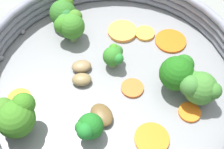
# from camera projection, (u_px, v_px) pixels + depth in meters

# --- Properties ---
(ground_plane) EXTENTS (4.00, 4.00, 0.00)m
(ground_plane) POSITION_uv_depth(u_px,v_px,m) (112.00, 87.00, 0.45)
(ground_plane) COLOR gray
(skillet) EXTENTS (0.35, 0.35, 0.02)m
(skillet) POSITION_uv_depth(u_px,v_px,m) (112.00, 84.00, 0.44)
(skillet) COLOR gray
(skillet) RESTS_ON ground_plane
(skillet_rim_wall) EXTENTS (0.36, 0.36, 0.05)m
(skillet_rim_wall) POSITION_uv_depth(u_px,v_px,m) (112.00, 71.00, 0.42)
(skillet_rim_wall) COLOR slate
(skillet_rim_wall) RESTS_ON skillet
(skillet_rivet_left) EXTENTS (0.01, 0.01, 0.01)m
(skillet_rivet_left) POSITION_uv_depth(u_px,v_px,m) (22.00, 31.00, 0.49)
(skillet_rivet_left) COLOR gray
(skillet_rivet_left) RESTS_ON skillet
(skillet_rivet_right) EXTENTS (0.01, 0.01, 0.01)m
(skillet_rivet_right) POSITION_uv_depth(u_px,v_px,m) (1.00, 58.00, 0.46)
(skillet_rivet_right) COLOR gray
(skillet_rivet_right) RESTS_ON skillet
(carrot_slice_0) EXTENTS (0.05, 0.05, 0.01)m
(carrot_slice_0) POSITION_uv_depth(u_px,v_px,m) (122.00, 31.00, 0.49)
(carrot_slice_0) COLOR orange
(carrot_slice_0) RESTS_ON skillet
(carrot_slice_1) EXTENTS (0.06, 0.06, 0.00)m
(carrot_slice_1) POSITION_uv_depth(u_px,v_px,m) (171.00, 41.00, 0.48)
(carrot_slice_1) COLOR orange
(carrot_slice_1) RESTS_ON skillet
(carrot_slice_2) EXTENTS (0.05, 0.05, 0.00)m
(carrot_slice_2) POSITION_uv_depth(u_px,v_px,m) (152.00, 139.00, 0.38)
(carrot_slice_2) COLOR orange
(carrot_slice_2) RESTS_ON skillet
(carrot_slice_3) EXTENTS (0.05, 0.05, 0.01)m
(carrot_slice_3) POSITION_uv_depth(u_px,v_px,m) (20.00, 99.00, 0.42)
(carrot_slice_3) COLOR orange
(carrot_slice_3) RESTS_ON skillet
(carrot_slice_4) EXTENTS (0.03, 0.03, 0.00)m
(carrot_slice_4) POSITION_uv_depth(u_px,v_px,m) (132.00, 88.00, 0.43)
(carrot_slice_4) COLOR #D85E22
(carrot_slice_4) RESTS_ON skillet
(carrot_slice_5) EXTENTS (0.03, 0.03, 0.00)m
(carrot_slice_5) POSITION_uv_depth(u_px,v_px,m) (189.00, 112.00, 0.41)
(carrot_slice_5) COLOR orange
(carrot_slice_5) RESTS_ON skillet
(carrot_slice_6) EXTENTS (0.04, 0.04, 0.00)m
(carrot_slice_6) POSITION_uv_depth(u_px,v_px,m) (145.00, 33.00, 0.49)
(carrot_slice_6) COLOR #F29C36
(carrot_slice_6) RESTS_ON skillet
(broccoli_floret_0) EXTENTS (0.03, 0.04, 0.04)m
(broccoli_floret_0) POSITION_uv_depth(u_px,v_px,m) (89.00, 127.00, 0.37)
(broccoli_floret_0) COLOR #80A369
(broccoli_floret_0) RESTS_ON skillet
(broccoli_floret_1) EXTENTS (0.05, 0.05, 0.06)m
(broccoli_floret_1) POSITION_uv_depth(u_px,v_px,m) (15.00, 115.00, 0.36)
(broccoli_floret_1) COLOR #688753
(broccoli_floret_1) RESTS_ON skillet
(broccoli_floret_2) EXTENTS (0.05, 0.04, 0.05)m
(broccoli_floret_2) POSITION_uv_depth(u_px,v_px,m) (64.00, 13.00, 0.48)
(broccoli_floret_2) COLOR #6B9D52
(broccoli_floret_2) RESTS_ON skillet
(broccoli_floret_3) EXTENTS (0.05, 0.05, 0.05)m
(broccoli_floret_3) POSITION_uv_depth(u_px,v_px,m) (198.00, 87.00, 0.40)
(broccoli_floret_3) COLOR #7A9D57
(broccoli_floret_3) RESTS_ON skillet
(broccoli_floret_4) EXTENTS (0.04, 0.05, 0.05)m
(broccoli_floret_4) POSITION_uv_depth(u_px,v_px,m) (70.00, 25.00, 0.46)
(broccoli_floret_4) COLOR #7C9E60
(broccoli_floret_4) RESTS_ON skillet
(broccoli_floret_5) EXTENTS (0.05, 0.05, 0.06)m
(broccoli_floret_5) POSITION_uv_depth(u_px,v_px,m) (178.00, 72.00, 0.41)
(broccoli_floret_5) COLOR #81B466
(broccoli_floret_5) RESTS_ON skillet
(broccoli_floret_6) EXTENTS (0.03, 0.03, 0.03)m
(broccoli_floret_6) POSITION_uv_depth(u_px,v_px,m) (114.00, 56.00, 0.44)
(broccoli_floret_6) COLOR #7C9859
(broccoli_floret_6) RESTS_ON skillet
(mushroom_piece_0) EXTENTS (0.03, 0.03, 0.01)m
(mushroom_piece_0) POSITION_uv_depth(u_px,v_px,m) (82.00, 80.00, 0.43)
(mushroom_piece_0) COLOR olive
(mushroom_piece_0) RESTS_ON skillet
(mushroom_piece_1) EXTENTS (0.04, 0.03, 0.01)m
(mushroom_piece_1) POSITION_uv_depth(u_px,v_px,m) (102.00, 115.00, 0.40)
(mushroom_piece_1) COLOR brown
(mushroom_piece_1) RESTS_ON skillet
(mushroom_piece_2) EXTENTS (0.03, 0.03, 0.01)m
(mushroom_piece_2) POSITION_uv_depth(u_px,v_px,m) (81.00, 66.00, 0.45)
(mushroom_piece_2) COLOR olive
(mushroom_piece_2) RESTS_ON skillet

